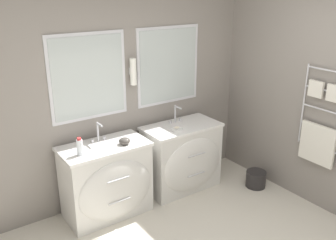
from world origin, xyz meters
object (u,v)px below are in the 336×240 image
toiletry_bottle (80,147)px  waste_bin (256,179)px  vanity_right (183,157)px  amenity_bowl (125,141)px  vanity_left (107,181)px

toiletry_bottle → waste_bin: size_ratio=0.73×
toiletry_bottle → waste_bin: 2.32m
vanity_right → amenity_bowl: size_ratio=7.74×
vanity_left → vanity_right: 1.03m
vanity_right → toiletry_bottle: bearing=-177.8°
amenity_bowl → waste_bin: 1.85m
amenity_bowl → waste_bin: amenity_bowl is taller
amenity_bowl → waste_bin: (1.63, -0.44, -0.77)m
toiletry_bottle → waste_bin: bearing=-12.3°
vanity_right → waste_bin: (0.79, -0.51, -0.32)m
vanity_right → waste_bin: bearing=-33.0°
vanity_right → amenity_bowl: amenity_bowl is taller
waste_bin → vanity_left: bearing=164.3°
vanity_left → amenity_bowl: bearing=-19.9°
vanity_left → vanity_right: size_ratio=1.00×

